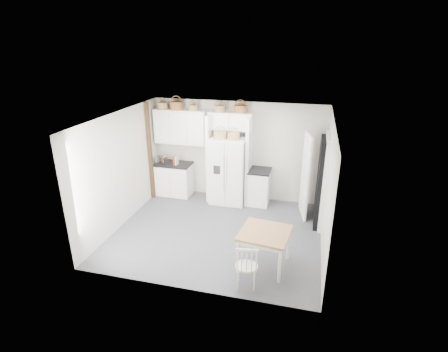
# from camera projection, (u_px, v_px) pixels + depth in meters

# --- Properties ---
(floor) EXTENTS (4.50, 4.50, 0.00)m
(floor) POSITION_uv_depth(u_px,v_px,m) (218.00, 232.00, 7.86)
(floor) COLOR #323339
(floor) RESTS_ON ground
(ceiling) EXTENTS (4.50, 4.50, 0.00)m
(ceiling) POSITION_uv_depth(u_px,v_px,m) (217.00, 117.00, 6.91)
(ceiling) COLOR white
(ceiling) RESTS_ON wall_back
(wall_back) EXTENTS (4.50, 0.00, 4.50)m
(wall_back) POSITION_uv_depth(u_px,v_px,m) (238.00, 151.00, 9.19)
(wall_back) COLOR beige
(wall_back) RESTS_ON floor
(wall_left) EXTENTS (0.00, 4.00, 4.00)m
(wall_left) POSITION_uv_depth(u_px,v_px,m) (122.00, 169.00, 7.91)
(wall_left) COLOR beige
(wall_left) RESTS_ON floor
(wall_right) EXTENTS (0.00, 4.00, 4.00)m
(wall_right) POSITION_uv_depth(u_px,v_px,m) (327.00, 189.00, 6.87)
(wall_right) COLOR beige
(wall_right) RESTS_ON floor
(refrigerator) EXTENTS (0.90, 0.73, 1.74)m
(refrigerator) POSITION_uv_depth(u_px,v_px,m) (228.00, 171.00, 9.04)
(refrigerator) COLOR white
(refrigerator) RESTS_ON floor
(base_cab_left) EXTENTS (0.94, 0.59, 0.87)m
(base_cab_left) POSITION_uv_depth(u_px,v_px,m) (174.00, 179.00, 9.63)
(base_cab_left) COLOR silver
(base_cab_left) RESTS_ON floor
(base_cab_right) EXTENTS (0.51, 0.61, 0.90)m
(base_cab_right) POSITION_uv_depth(u_px,v_px,m) (259.00, 187.00, 9.08)
(base_cab_right) COLOR silver
(base_cab_right) RESTS_ON floor
(dining_table) EXTENTS (0.99, 0.99, 0.74)m
(dining_table) POSITION_uv_depth(u_px,v_px,m) (264.00, 249.00, 6.56)
(dining_table) COLOR olive
(dining_table) RESTS_ON floor
(windsor_chair) EXTENTS (0.45, 0.42, 0.81)m
(windsor_chair) POSITION_uv_depth(u_px,v_px,m) (246.00, 266.00, 6.00)
(windsor_chair) COLOR silver
(windsor_chair) RESTS_ON floor
(counter_left) EXTENTS (0.98, 0.63, 0.04)m
(counter_left) POSITION_uv_depth(u_px,v_px,m) (173.00, 164.00, 9.46)
(counter_left) COLOR black
(counter_left) RESTS_ON base_cab_left
(counter_right) EXTENTS (0.55, 0.65, 0.04)m
(counter_right) POSITION_uv_depth(u_px,v_px,m) (260.00, 171.00, 8.91)
(counter_right) COLOR black
(counter_right) RESTS_ON base_cab_right
(toaster) EXTENTS (0.33, 0.24, 0.20)m
(toaster) POSITION_uv_depth(u_px,v_px,m) (161.00, 160.00, 9.41)
(toaster) COLOR silver
(toaster) RESTS_ON counter_left
(cookbook_red) EXTENTS (0.04, 0.16, 0.24)m
(cookbook_red) POSITION_uv_depth(u_px,v_px,m) (175.00, 160.00, 9.33)
(cookbook_red) COLOR #9A230D
(cookbook_red) RESTS_ON counter_left
(cookbook_cream) EXTENTS (0.05, 0.16, 0.24)m
(cookbook_cream) POSITION_uv_depth(u_px,v_px,m) (177.00, 160.00, 9.31)
(cookbook_cream) COLOR beige
(cookbook_cream) RESTS_ON counter_left
(basket_upper_a) EXTENTS (0.28, 0.28, 0.16)m
(basket_upper_a) POSITION_uv_depth(u_px,v_px,m) (163.00, 106.00, 9.08)
(basket_upper_a) COLOR olive
(basket_upper_a) RESTS_ON upper_cabinet
(basket_upper_b) EXTENTS (0.34, 0.34, 0.20)m
(basket_upper_b) POSITION_uv_depth(u_px,v_px,m) (177.00, 106.00, 8.98)
(basket_upper_b) COLOR brown
(basket_upper_b) RESTS_ON upper_cabinet
(basket_upper_c) EXTENTS (0.23, 0.23, 0.14)m
(basket_upper_c) POSITION_uv_depth(u_px,v_px,m) (193.00, 108.00, 8.89)
(basket_upper_c) COLOR olive
(basket_upper_c) RESTS_ON upper_cabinet
(basket_bridge_a) EXTENTS (0.28, 0.28, 0.16)m
(basket_bridge_a) POSITION_uv_depth(u_px,v_px,m) (220.00, 108.00, 8.72)
(basket_bridge_a) COLOR olive
(basket_bridge_a) RESTS_ON bridge_cabinet
(basket_bridge_b) EXTENTS (0.31, 0.31, 0.18)m
(basket_bridge_b) POSITION_uv_depth(u_px,v_px,m) (240.00, 109.00, 8.60)
(basket_bridge_b) COLOR brown
(basket_bridge_b) RESTS_ON bridge_cabinet
(basket_fridge_a) EXTENTS (0.32, 0.32, 0.17)m
(basket_fridge_a) POSITION_uv_depth(u_px,v_px,m) (220.00, 135.00, 8.64)
(basket_fridge_a) COLOR olive
(basket_fridge_a) RESTS_ON refrigerator
(basket_fridge_b) EXTENTS (0.30, 0.30, 0.16)m
(basket_fridge_b) POSITION_uv_depth(u_px,v_px,m) (233.00, 136.00, 8.56)
(basket_fridge_b) COLOR olive
(basket_fridge_b) RESTS_ON refrigerator
(upper_cabinet) EXTENTS (1.40, 0.34, 0.90)m
(upper_cabinet) POSITION_uv_depth(u_px,v_px,m) (181.00, 127.00, 9.16)
(upper_cabinet) COLOR silver
(upper_cabinet) RESTS_ON wall_back
(bridge_cabinet) EXTENTS (1.12, 0.34, 0.45)m
(bridge_cabinet) POSITION_uv_depth(u_px,v_px,m) (231.00, 121.00, 8.77)
(bridge_cabinet) COLOR silver
(bridge_cabinet) RESTS_ON wall_back
(fridge_panel_left) EXTENTS (0.08, 0.60, 2.30)m
(fridge_panel_left) POSITION_uv_depth(u_px,v_px,m) (210.00, 158.00, 9.13)
(fridge_panel_left) COLOR silver
(fridge_panel_left) RESTS_ON floor
(fridge_panel_right) EXTENTS (0.08, 0.60, 2.30)m
(fridge_panel_right) POSITION_uv_depth(u_px,v_px,m) (249.00, 161.00, 8.89)
(fridge_panel_right) COLOR silver
(fridge_panel_right) RESTS_ON floor
(trim_post) EXTENTS (0.09, 0.09, 2.60)m
(trim_post) POSITION_uv_depth(u_px,v_px,m) (150.00, 152.00, 9.11)
(trim_post) COLOR black
(trim_post) RESTS_ON floor
(doorway_void) EXTENTS (0.18, 0.85, 2.05)m
(doorway_void) POSITION_uv_depth(u_px,v_px,m) (321.00, 182.00, 7.89)
(doorway_void) COLOR black
(doorway_void) RESTS_ON floor
(door_slab) EXTENTS (0.21, 0.79, 2.05)m
(door_slab) POSITION_uv_depth(u_px,v_px,m) (305.00, 176.00, 8.27)
(door_slab) COLOR white
(door_slab) RESTS_ON floor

